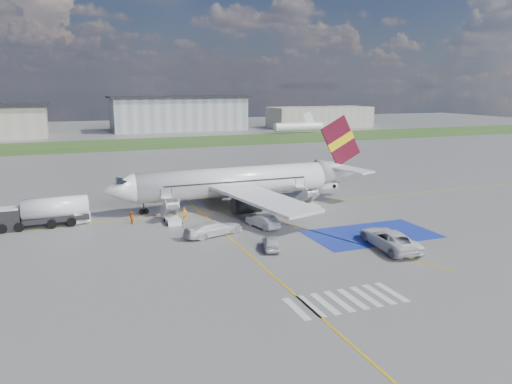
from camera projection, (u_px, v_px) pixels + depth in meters
ground at (274, 234)px, 55.09m from camera, size 400.00×400.00×0.00m
grass_strip at (141, 144)px, 141.63m from camera, size 400.00×30.00×0.01m
taxiway_line_main at (238, 209)px, 66.02m from camera, size 120.00×0.20×0.01m
taxiway_line_cross at (267, 270)px, 44.20m from camera, size 0.20×60.00×0.01m
taxiway_line_diag at (238, 209)px, 66.02m from camera, size 20.71×56.45×0.01m
staging_box at (371, 234)px, 55.01m from camera, size 14.00×8.00×0.01m
crosswalk at (346, 300)px, 38.05m from camera, size 9.00×4.00×0.01m
terminal_centre at (179, 114)px, 183.95m from camera, size 48.00×18.00×12.00m
terminal_east at (319, 117)px, 197.58m from camera, size 40.00×16.00×8.00m
airliner at (243, 181)px, 67.67m from camera, size 36.81×32.95×11.92m
airstairs_fwd at (172, 218)px, 59.50m from camera, size 1.90×5.20×3.60m
airstairs_aft at (310, 205)px, 66.09m from camera, size 1.90×5.20×3.60m
fuel_tanker at (44, 215)px, 57.74m from camera, size 9.97×3.11×3.37m
gpu_cart at (81, 218)px, 59.18m from camera, size 2.19×1.76×1.59m
belt_loader at (322, 185)px, 80.11m from camera, size 5.54×2.48×1.62m
car_silver_a at (271, 243)px, 49.75m from camera, size 2.69×4.33×1.37m
car_silver_b at (263, 221)px, 57.53m from camera, size 2.77×5.05×1.58m
van_white_a at (389, 236)px, 50.22m from camera, size 3.81×6.94×2.48m
van_white_b at (214, 226)px, 54.40m from camera, size 5.60×3.46×2.05m
crew_fwd at (185, 214)px, 60.59m from camera, size 0.65×0.51×1.58m
crew_nose at (131, 218)px, 58.86m from camera, size 0.79×0.90×1.57m
crew_aft at (276, 202)px, 66.69m from camera, size 1.00×1.06×1.75m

